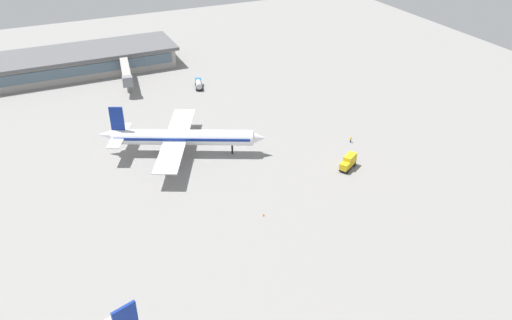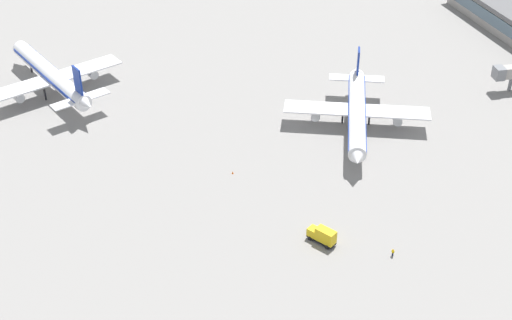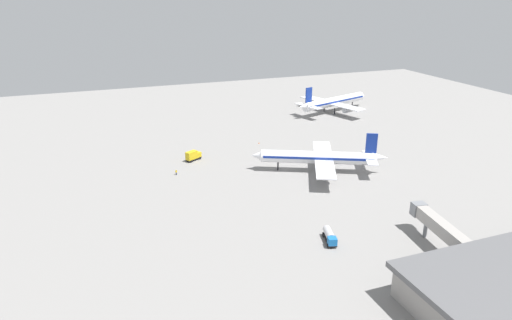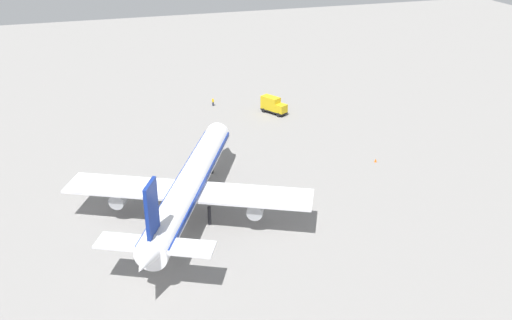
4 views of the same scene
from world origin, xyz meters
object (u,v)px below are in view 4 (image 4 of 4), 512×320
object	(u,v)px
airplane_at_gate	(190,184)
ground_crew_worker	(213,102)
catering_truck	(273,105)
safety_cone_near_gate	(376,160)

from	to	relation	value
airplane_at_gate	ground_crew_worker	bearing A→B (deg)	8.65
airplane_at_gate	catering_truck	xyz separation A→B (m)	(-34.18, 23.43, -2.92)
airplane_at_gate	safety_cone_near_gate	size ratio (longest dim) A/B	64.97
ground_crew_worker	safety_cone_near_gate	size ratio (longest dim) A/B	2.78
ground_crew_worker	safety_cone_near_gate	distance (m)	39.53
ground_crew_worker	safety_cone_near_gate	world-z (taller)	ground_crew_worker
safety_cone_near_gate	airplane_at_gate	bearing A→B (deg)	-76.89
catering_truck	ground_crew_worker	xyz separation A→B (m)	(-7.78, -10.57, -0.85)
airplane_at_gate	ground_crew_worker	xyz separation A→B (m)	(-41.95, 12.86, -3.77)
airplane_at_gate	catering_truck	world-z (taller)	airplane_at_gate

